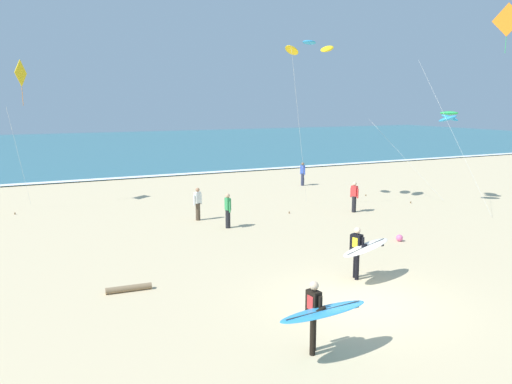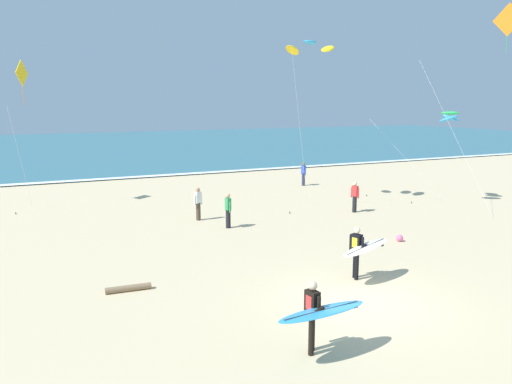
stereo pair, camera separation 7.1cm
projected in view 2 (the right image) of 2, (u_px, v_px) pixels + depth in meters
The scene contains 15 objects.
ground_plane at pixel (363, 303), 14.42m from camera, with size 160.00×160.00×0.00m, color #D1BA8E.
ocean_water at pixel (89, 146), 64.82m from camera, with size 160.00×60.00×0.08m, color #336B7A.
shoreline_foam at pixel (143, 176), 38.40m from camera, with size 160.00×0.92×0.01m, color white.
surfer_lead at pixel (361, 248), 16.11m from camera, with size 2.24×1.20×1.71m.
surfer_trailing at pixel (317, 312), 11.25m from camera, with size 2.39×1.04×1.71m.
kite_arc_cobalt_near at pixel (310, 47), 27.17m from camera, with size 3.55×3.33×8.86m.
kite_diamond_golden_mid at pixel (22, 77), 26.43m from camera, with size 1.16×2.32×7.79m.
kite_diamond_amber_far at pixel (506, 25), 23.50m from camera, with size 1.21×5.32×10.12m.
kite_arc_emerald_high at pixel (450, 117), 28.14m from camera, with size 4.02×4.53×5.13m.
bystander_blue_top at pixel (303, 174), 34.60m from camera, with size 0.22×0.50×1.59m.
bystander_white_top at pixel (198, 204), 24.43m from camera, with size 0.47×0.28×1.59m.
bystander_green_top at pixel (228, 210), 22.91m from camera, with size 0.22×0.50×1.59m.
bystander_red_top at pixel (355, 197), 26.20m from camera, with size 0.27×0.48×1.59m.
beach_ball at pixel (400, 238), 20.79m from camera, with size 0.28×0.28×0.28m, color pink.
driftwood_log at pixel (128, 288), 15.31m from camera, with size 0.19×0.19×1.36m, color #846B4C.
Camera 2 is at (-8.60, -11.03, 5.62)m, focal length 35.71 mm.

